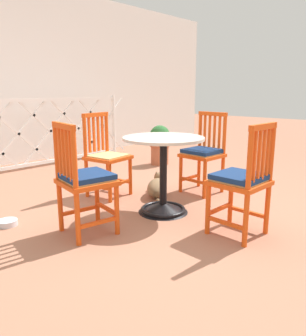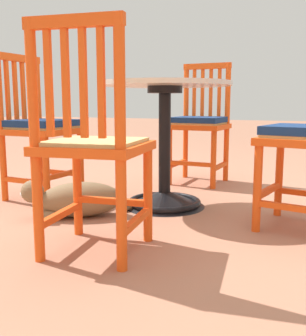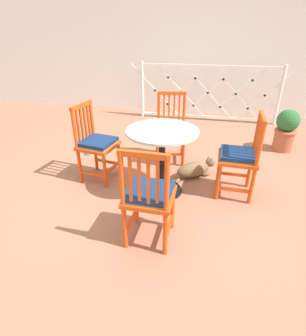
{
  "view_description": "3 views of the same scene",
  "coord_description": "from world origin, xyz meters",
  "px_view_note": "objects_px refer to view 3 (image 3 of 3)",
  "views": [
    {
      "loc": [
        -2.2,
        -1.93,
        1.14
      ],
      "look_at": [
        -0.06,
        0.08,
        0.47
      ],
      "focal_mm": 35.87,
      "sensor_mm": 36.0,
      "label": 1
    },
    {
      "loc": [
        -0.78,
        2.29,
        0.61
      ],
      "look_at": [
        0.17,
        0.14,
        0.23
      ],
      "focal_mm": 43.48,
      "sensor_mm": 36.0,
      "label": 2
    },
    {
      "loc": [
        0.54,
        -2.46,
        1.68
      ],
      "look_at": [
        0.02,
        0.04,
        0.31
      ],
      "focal_mm": 28.57,
      "sensor_mm": 36.0,
      "label": 3
    }
  ],
  "objects_px": {
    "orange_chair_near_fence": "(149,196)",
    "orange_chair_tucked_in": "(97,144)",
    "cafe_table": "(162,168)",
    "orange_chair_at_corner": "(240,157)",
    "orange_chair_by_planter": "(171,130)",
    "pet_water_bowl": "(92,152)",
    "tabby_cat": "(196,169)",
    "terracotta_planter": "(286,129)"
  },
  "relations": [
    {
      "from": "orange_chair_near_fence",
      "to": "orange_chair_by_planter",
      "type": "relative_size",
      "value": 1.0
    },
    {
      "from": "orange_chair_at_corner",
      "to": "orange_chair_by_planter",
      "type": "relative_size",
      "value": 1.0
    },
    {
      "from": "pet_water_bowl",
      "to": "terracotta_planter",
      "type": "bearing_deg",
      "value": 14.41
    },
    {
      "from": "orange_chair_near_fence",
      "to": "orange_chair_tucked_in",
      "type": "relative_size",
      "value": 1.0
    },
    {
      "from": "orange_chair_near_fence",
      "to": "tabby_cat",
      "type": "distance_m",
      "value": 1.3
    },
    {
      "from": "cafe_table",
      "to": "orange_chair_by_planter",
      "type": "relative_size",
      "value": 0.83
    },
    {
      "from": "orange_chair_at_corner",
      "to": "pet_water_bowl",
      "type": "distance_m",
      "value": 2.14
    },
    {
      "from": "cafe_table",
      "to": "orange_chair_tucked_in",
      "type": "height_order",
      "value": "orange_chair_tucked_in"
    },
    {
      "from": "orange_chair_near_fence",
      "to": "pet_water_bowl",
      "type": "height_order",
      "value": "orange_chair_near_fence"
    },
    {
      "from": "orange_chair_at_corner",
      "to": "orange_chair_by_planter",
      "type": "height_order",
      "value": "same"
    },
    {
      "from": "cafe_table",
      "to": "terracotta_planter",
      "type": "xyz_separation_m",
      "value": [
        1.59,
        1.48,
        0.04
      ]
    },
    {
      "from": "orange_chair_at_corner",
      "to": "terracotta_planter",
      "type": "bearing_deg",
      "value": 60.39
    },
    {
      "from": "orange_chair_tucked_in",
      "to": "pet_water_bowl",
      "type": "xyz_separation_m",
      "value": [
        -0.38,
        0.63,
        -0.42
      ]
    },
    {
      "from": "orange_chair_by_planter",
      "to": "orange_chair_tucked_in",
      "type": "distance_m",
      "value": 1.04
    },
    {
      "from": "orange_chair_by_planter",
      "to": "orange_chair_tucked_in",
      "type": "xyz_separation_m",
      "value": [
        -0.78,
        -0.68,
        0.01
      ]
    },
    {
      "from": "cafe_table",
      "to": "pet_water_bowl",
      "type": "xyz_separation_m",
      "value": [
        -1.18,
        0.76,
        -0.26
      ]
    },
    {
      "from": "orange_chair_at_corner",
      "to": "pet_water_bowl",
      "type": "height_order",
      "value": "orange_chair_at_corner"
    },
    {
      "from": "tabby_cat",
      "to": "pet_water_bowl",
      "type": "bearing_deg",
      "value": 167.03
    },
    {
      "from": "orange_chair_by_planter",
      "to": "tabby_cat",
      "type": "bearing_deg",
      "value": -46.91
    },
    {
      "from": "cafe_table",
      "to": "pet_water_bowl",
      "type": "height_order",
      "value": "cafe_table"
    },
    {
      "from": "terracotta_planter",
      "to": "pet_water_bowl",
      "type": "distance_m",
      "value": 2.88
    },
    {
      "from": "orange_chair_at_corner",
      "to": "pet_water_bowl",
      "type": "bearing_deg",
      "value": 161.94
    },
    {
      "from": "orange_chair_near_fence",
      "to": "tabby_cat",
      "type": "xyz_separation_m",
      "value": [
        0.33,
        1.2,
        -0.35
      ]
    },
    {
      "from": "orange_chair_tucked_in",
      "to": "orange_chair_near_fence",
      "type": "bearing_deg",
      "value": -48.06
    },
    {
      "from": "tabby_cat",
      "to": "pet_water_bowl",
      "type": "height_order",
      "value": "tabby_cat"
    },
    {
      "from": "orange_chair_by_planter",
      "to": "cafe_table",
      "type": "bearing_deg",
      "value": -88.43
    },
    {
      "from": "terracotta_planter",
      "to": "pet_water_bowl",
      "type": "relative_size",
      "value": 3.65
    },
    {
      "from": "orange_chair_tucked_in",
      "to": "tabby_cat",
      "type": "distance_m",
      "value": 1.24
    },
    {
      "from": "orange_chair_tucked_in",
      "to": "tabby_cat",
      "type": "bearing_deg",
      "value": 13.32
    },
    {
      "from": "orange_chair_by_planter",
      "to": "terracotta_planter",
      "type": "distance_m",
      "value": 1.75
    },
    {
      "from": "pet_water_bowl",
      "to": "cafe_table",
      "type": "bearing_deg",
      "value": -32.84
    },
    {
      "from": "orange_chair_near_fence",
      "to": "tabby_cat",
      "type": "height_order",
      "value": "orange_chair_near_fence"
    },
    {
      "from": "orange_chair_tucked_in",
      "to": "orange_chair_by_planter",
      "type": "bearing_deg",
      "value": 41.33
    },
    {
      "from": "cafe_table",
      "to": "orange_chair_at_corner",
      "type": "distance_m",
      "value": 0.84
    },
    {
      "from": "orange_chair_by_planter",
      "to": "orange_chair_near_fence",
      "type": "bearing_deg",
      "value": -88.03
    },
    {
      "from": "orange_chair_by_planter",
      "to": "tabby_cat",
      "type": "relative_size",
      "value": 1.57
    },
    {
      "from": "orange_chair_at_corner",
      "to": "tabby_cat",
      "type": "distance_m",
      "value": 0.65
    },
    {
      "from": "cafe_table",
      "to": "tabby_cat",
      "type": "bearing_deg",
      "value": 48.5
    },
    {
      "from": "orange_chair_at_corner",
      "to": "tabby_cat",
      "type": "xyz_separation_m",
      "value": [
        -0.46,
        0.3,
        -0.35
      ]
    },
    {
      "from": "pet_water_bowl",
      "to": "orange_chair_near_fence",
      "type": "bearing_deg",
      "value": -52.06
    },
    {
      "from": "cafe_table",
      "to": "tabby_cat",
      "type": "relative_size",
      "value": 1.31
    },
    {
      "from": "terracotta_planter",
      "to": "orange_chair_at_corner",
      "type": "bearing_deg",
      "value": -119.61
    }
  ]
}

